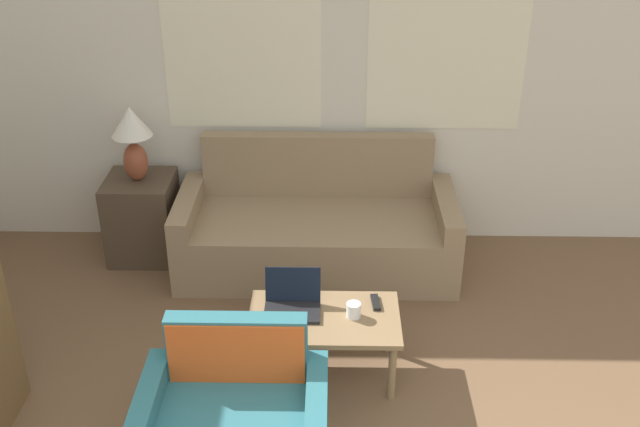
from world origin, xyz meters
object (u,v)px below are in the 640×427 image
at_px(cup_navy, 354,310).
at_px(couch, 317,230).
at_px(coffee_table, 324,324).
at_px(laptop, 292,302).
at_px(table_lamp, 132,135).
at_px(tv_remote, 376,302).

bearing_deg(cup_navy, couch, 100.75).
height_order(couch, coffee_table, couch).
xyz_separation_m(couch, cup_navy, (0.24, -1.24, 0.18)).
bearing_deg(laptop, coffee_table, -21.36).
xyz_separation_m(couch, table_lamp, (-1.28, 0.09, 0.69)).
bearing_deg(couch, tv_remote, -71.75).
xyz_separation_m(table_lamp, coffee_table, (1.35, -1.33, -0.61)).
height_order(couch, table_lamp, table_lamp).
height_order(table_lamp, coffee_table, table_lamp).
bearing_deg(tv_remote, couch, 108.25).
height_order(couch, cup_navy, couch).
height_order(table_lamp, tv_remote, table_lamp).
bearing_deg(cup_navy, table_lamp, 138.72).
bearing_deg(couch, coffee_table, -86.79).
bearing_deg(tv_remote, coffee_table, -155.93).
distance_m(cup_navy, tv_remote, 0.19).
distance_m(laptop, tv_remote, 0.49).
bearing_deg(couch, cup_navy, -79.25).
bearing_deg(coffee_table, laptop, 158.64).
bearing_deg(coffee_table, tv_remote, 24.07).
xyz_separation_m(laptop, tv_remote, (0.48, 0.06, -0.04)).
height_order(coffee_table, laptop, laptop).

